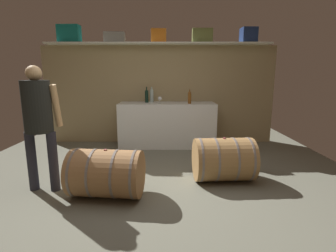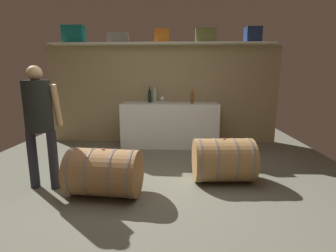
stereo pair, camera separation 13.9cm
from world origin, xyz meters
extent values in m
cube|color=#676858|center=(0.00, 0.63, -0.01)|extent=(6.05, 8.23, 0.02)
cube|color=#9D8B62|center=(0.00, 2.51, 1.02)|extent=(4.85, 0.10, 2.04)
cube|color=silver|center=(0.00, 2.36, 2.05)|extent=(4.46, 0.40, 0.03)
cube|color=#157F7B|center=(-1.78, 2.36, 2.24)|extent=(0.44, 0.23, 0.34)
cube|color=gray|center=(-0.87, 2.36, 2.17)|extent=(0.42, 0.25, 0.20)
cube|color=orange|center=(0.00, 2.36, 2.20)|extent=(0.31, 0.29, 0.26)
cube|color=olive|center=(0.87, 2.36, 2.21)|extent=(0.40, 0.21, 0.27)
cube|color=navy|center=(1.79, 2.36, 2.21)|extent=(0.30, 0.29, 0.29)
cube|color=white|center=(0.17, 2.15, 0.44)|extent=(1.92, 0.61, 0.89)
cylinder|color=brown|center=(0.61, 2.02, 0.99)|extent=(0.07, 0.07, 0.19)
sphere|color=brown|center=(0.61, 2.02, 1.10)|extent=(0.06, 0.06, 0.06)
cylinder|color=brown|center=(0.61, 2.02, 1.13)|extent=(0.02, 0.02, 0.06)
cylinder|color=black|center=(-0.24, 2.22, 1.00)|extent=(0.07, 0.07, 0.21)
sphere|color=black|center=(-0.24, 2.22, 1.11)|extent=(0.07, 0.07, 0.07)
cylinder|color=black|center=(-0.24, 2.22, 1.16)|extent=(0.02, 0.02, 0.08)
cylinder|color=#B0C8C1|center=(-0.15, 2.32, 1.00)|extent=(0.08, 0.08, 0.22)
sphere|color=#B0C8C1|center=(-0.15, 2.32, 1.13)|extent=(0.07, 0.07, 0.07)
cylinder|color=#B0C8C1|center=(-0.15, 2.32, 1.17)|extent=(0.03, 0.03, 0.07)
cylinder|color=white|center=(0.03, 2.00, 0.89)|extent=(0.07, 0.07, 0.00)
cylinder|color=white|center=(0.03, 2.00, 0.93)|extent=(0.01, 0.01, 0.07)
sphere|color=white|center=(0.03, 2.00, 0.99)|extent=(0.08, 0.08, 0.08)
sphere|color=maroon|center=(0.03, 2.00, 0.98)|extent=(0.05, 0.05, 0.05)
cylinder|color=#A07745|center=(0.96, 0.39, 0.30)|extent=(0.83, 0.64, 0.59)
cylinder|color=slate|center=(0.62, 0.37, 0.30)|extent=(0.06, 0.60, 0.60)
cylinder|color=slate|center=(0.83, 0.38, 0.30)|extent=(0.06, 0.60, 0.60)
cylinder|color=slate|center=(1.08, 0.39, 0.30)|extent=(0.06, 0.60, 0.60)
cylinder|color=slate|center=(1.29, 0.41, 0.30)|extent=(0.06, 0.60, 0.60)
cylinder|color=#97424E|center=(0.96, 0.39, 0.60)|extent=(0.04, 0.04, 0.01)
cylinder|color=#976C41|center=(-0.55, -0.10, 0.29)|extent=(0.90, 0.65, 0.57)
cylinder|color=slate|center=(-0.90, -0.06, 0.29)|extent=(0.09, 0.58, 0.58)
cylinder|color=slate|center=(-0.68, -0.08, 0.29)|extent=(0.09, 0.58, 0.58)
cylinder|color=slate|center=(-0.41, -0.11, 0.29)|extent=(0.09, 0.58, 0.58)
cylinder|color=slate|center=(-0.19, -0.13, 0.29)|extent=(0.09, 0.58, 0.58)
cylinder|color=#964A43|center=(-0.55, -0.10, 0.58)|extent=(0.04, 0.04, 0.01)
cylinder|color=#282933|center=(-1.24, 0.06, 0.38)|extent=(0.12, 0.12, 0.76)
cylinder|color=#282933|center=(-1.52, 0.08, 0.38)|extent=(0.12, 0.12, 0.76)
cylinder|color=black|center=(-1.38, 0.07, 1.07)|extent=(0.33, 0.33, 0.63)
sphere|color=tan|center=(-1.38, 0.07, 1.46)|extent=(0.18, 0.18, 0.18)
cylinder|color=tan|center=(-1.19, 0.15, 1.07)|extent=(0.09, 0.18, 0.53)
cylinder|color=tan|center=(-1.56, 0.18, 1.07)|extent=(0.09, 0.17, 0.53)
camera|label=1|loc=(0.19, -2.99, 1.44)|focal=27.40mm
camera|label=2|loc=(0.33, -2.98, 1.44)|focal=27.40mm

